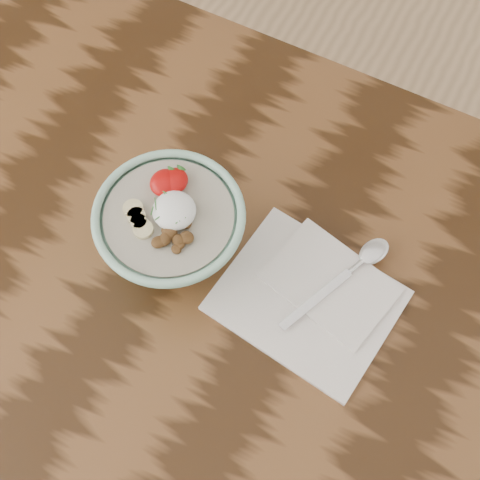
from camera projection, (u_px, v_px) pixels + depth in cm
name	position (u px, v px, depth cm)	size (l,w,h in cm)	color
table	(272.00, 340.00, 100.05)	(160.00, 90.00, 75.00)	black
breakfast_bowl	(172.00, 229.00, 89.99)	(20.08, 20.08, 13.48)	#94C7AF
napkin	(312.00, 297.00, 92.49)	(25.61, 22.12, 1.44)	white
spoon	(360.00, 263.00, 93.26)	(9.84, 19.21, 1.04)	silver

